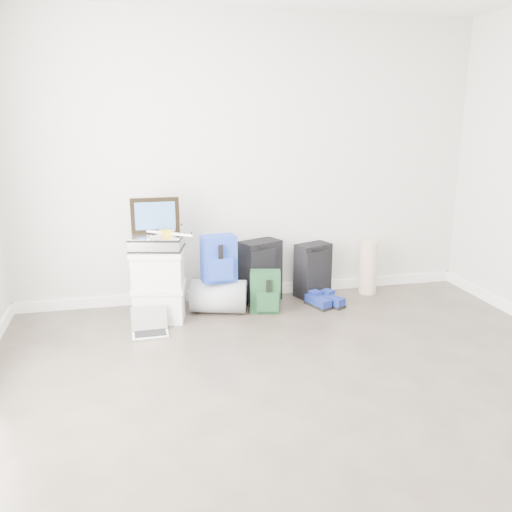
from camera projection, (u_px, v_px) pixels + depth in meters
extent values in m
plane|color=#363027|center=(340.00, 434.00, 3.15)|extent=(5.00, 5.00, 0.00)
cube|color=silver|center=(249.00, 161.00, 5.15)|extent=(4.50, 0.02, 2.70)
cube|color=white|center=(249.00, 291.00, 5.48)|extent=(4.50, 0.02, 0.10)
cube|color=silver|center=(160.00, 304.00, 4.86)|extent=(0.49, 0.42, 0.28)
cube|color=silver|center=(159.00, 287.00, 4.81)|extent=(0.51, 0.45, 0.04)
cube|color=silver|center=(158.00, 270.00, 4.77)|extent=(0.49, 0.42, 0.28)
cube|color=silver|center=(157.00, 252.00, 4.73)|extent=(0.51, 0.45, 0.04)
cube|color=#B2B2B7|center=(157.00, 243.00, 4.71)|extent=(0.50, 0.42, 0.13)
cube|color=black|center=(155.00, 215.00, 4.74)|extent=(0.42, 0.04, 0.32)
cube|color=navy|center=(155.00, 216.00, 4.73)|extent=(0.35, 0.01, 0.24)
cube|color=gold|center=(166.00, 233.00, 4.68)|extent=(0.11, 0.11, 0.05)
cube|color=white|center=(174.00, 230.00, 4.80)|extent=(0.17, 0.22, 0.02)
cube|color=white|center=(153.00, 232.00, 4.73)|extent=(0.22, 0.17, 0.02)
cube|color=white|center=(157.00, 236.00, 4.56)|extent=(0.17, 0.22, 0.02)
cube|color=white|center=(179.00, 234.00, 4.63)|extent=(0.22, 0.17, 0.02)
cylinder|color=gray|center=(219.00, 296.00, 5.01)|extent=(0.57, 0.45, 0.31)
cube|color=#1934A8|center=(219.00, 259.00, 4.89)|extent=(0.32, 0.22, 0.42)
cube|color=#1934A8|center=(221.00, 269.00, 4.82)|extent=(0.23, 0.09, 0.20)
cube|color=black|center=(260.00, 271.00, 5.29)|extent=(0.45, 0.36, 0.60)
cube|color=black|center=(263.00, 275.00, 5.17)|extent=(0.28, 0.14, 0.48)
cube|color=black|center=(263.00, 246.00, 5.10)|extent=(0.12, 0.07, 0.02)
cube|color=#13351A|center=(265.00, 291.00, 5.03)|extent=(0.31, 0.23, 0.39)
cube|color=#13351A|center=(268.00, 301.00, 4.96)|extent=(0.21, 0.10, 0.18)
cube|color=black|center=(313.00, 270.00, 5.43)|extent=(0.39, 0.31, 0.54)
cube|color=black|center=(316.00, 273.00, 5.32)|extent=(0.25, 0.12, 0.43)
cube|color=black|center=(317.00, 249.00, 5.26)|extent=(0.12, 0.07, 0.02)
cube|color=black|center=(318.00, 305.00, 5.18)|extent=(0.21, 0.31, 0.03)
cube|color=navy|center=(318.00, 301.00, 5.17)|extent=(0.20, 0.30, 0.07)
cube|color=black|center=(330.00, 304.00, 5.21)|extent=(0.24, 0.31, 0.03)
cube|color=navy|center=(331.00, 300.00, 5.20)|extent=(0.23, 0.29, 0.07)
cylinder|color=tan|center=(368.00, 267.00, 5.51)|extent=(0.18, 0.18, 0.54)
cube|color=silver|center=(151.00, 334.00, 4.53)|extent=(0.31, 0.22, 0.01)
cube|color=black|center=(150.00, 333.00, 4.53)|extent=(0.26, 0.15, 0.00)
cube|color=black|center=(149.00, 318.00, 4.60)|extent=(0.30, 0.02, 0.20)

